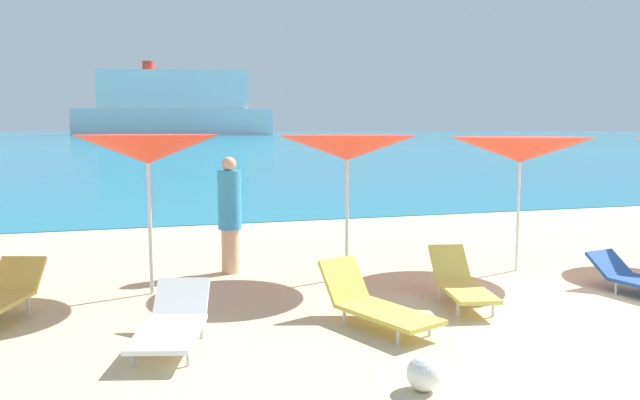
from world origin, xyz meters
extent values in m
cube|color=beige|center=(0.00, 10.00, -0.15)|extent=(50.00, 100.00, 0.30)
cube|color=teal|center=(0.00, 228.85, 0.01)|extent=(650.00, 440.00, 0.02)
cylinder|color=silver|center=(-5.73, 2.85, 1.06)|extent=(0.05, 0.05, 2.12)
cone|color=red|center=(-5.73, 2.85, 2.02)|extent=(2.14, 2.14, 0.40)
sphere|color=silver|center=(-5.73, 2.85, 2.15)|extent=(0.07, 0.07, 0.07)
cylinder|color=silver|center=(-2.83, 2.91, 1.05)|extent=(0.05, 0.05, 2.11)
cone|color=red|center=(-2.83, 2.91, 2.01)|extent=(2.35, 2.35, 0.38)
sphere|color=silver|center=(-2.83, 2.91, 2.14)|extent=(0.07, 0.07, 0.07)
cylinder|color=silver|center=(-0.01, 2.61, 1.03)|extent=(0.04, 0.04, 2.06)
cone|color=red|center=(-0.01, 2.61, 1.96)|extent=(2.23, 2.23, 0.40)
sphere|color=silver|center=(-0.01, 2.61, 2.09)|extent=(0.07, 0.07, 0.07)
cube|color=#D8BF4C|center=(-3.20, 0.40, 0.20)|extent=(1.00, 1.39, 0.05)
cube|color=#D8BF4C|center=(-3.49, 1.14, 0.45)|extent=(0.65, 0.53, 0.51)
cylinder|color=silver|center=(-3.29, -0.07, 0.09)|extent=(0.04, 0.04, 0.18)
cylinder|color=silver|center=(-2.82, 0.11, 0.09)|extent=(0.04, 0.04, 0.18)
cylinder|color=silver|center=(-3.61, 0.76, 0.09)|extent=(0.04, 0.04, 0.18)
cylinder|color=silver|center=(-3.14, 0.94, 0.09)|extent=(0.04, 0.04, 0.18)
cube|color=#1E478C|center=(0.64, 1.30, 0.35)|extent=(0.63, 0.51, 0.34)
cylinder|color=silver|center=(0.46, 0.93, 0.09)|extent=(0.04, 0.04, 0.18)
cylinder|color=silver|center=(0.95, 1.03, 0.09)|extent=(0.04, 0.04, 0.18)
cube|color=#D8BF4C|center=(-7.38, 2.64, 0.44)|extent=(0.67, 0.54, 0.40)
cylinder|color=silver|center=(-7.23, 2.26, 0.12)|extent=(0.04, 0.04, 0.23)
cube|color=white|center=(-5.64, 0.41, 0.21)|extent=(0.91, 1.29, 0.05)
cube|color=white|center=(-5.44, 1.13, 0.39)|extent=(0.68, 0.51, 0.38)
cylinder|color=silver|center=(-6.00, 0.13, 0.09)|extent=(0.04, 0.04, 0.19)
cylinder|color=silver|center=(-5.48, -0.02, 0.09)|extent=(0.04, 0.04, 0.19)
cylinder|color=silver|center=(-5.78, 0.91, 0.09)|extent=(0.04, 0.04, 0.19)
cylinder|color=silver|center=(-5.27, 0.77, 0.09)|extent=(0.04, 0.04, 0.19)
cube|color=#D8BF4C|center=(-1.91, 0.90, 0.23)|extent=(0.73, 1.18, 0.05)
cube|color=#D8BF4C|center=(-1.76, 1.64, 0.44)|extent=(0.57, 0.54, 0.45)
cylinder|color=silver|center=(-2.19, 0.62, 0.10)|extent=(0.04, 0.04, 0.21)
cylinder|color=silver|center=(-1.75, 0.53, 0.10)|extent=(0.04, 0.04, 0.21)
cylinder|color=silver|center=(-2.04, 1.37, 0.10)|extent=(0.04, 0.04, 0.21)
cylinder|color=silver|center=(-1.60, 1.28, 0.10)|extent=(0.04, 0.04, 0.21)
cylinder|color=#DBAA84|center=(-4.48, 3.80, 0.36)|extent=(0.28, 0.28, 0.71)
cylinder|color=#3399D8|center=(-4.48, 3.80, 1.18)|extent=(0.37, 0.37, 0.93)
sphere|color=#DBAA84|center=(-4.48, 3.80, 1.74)|extent=(0.23, 0.23, 0.23)
sphere|color=white|center=(-3.54, -1.19, 0.16)|extent=(0.31, 0.31, 0.31)
cube|color=white|center=(8.16, 210.33, 4.34)|extent=(66.39, 21.83, 8.65)
cube|color=white|center=(8.16, 210.33, 15.05)|extent=(49.92, 17.13, 12.76)
cylinder|color=red|center=(0.09, 211.71, 22.93)|extent=(3.84, 3.84, 3.00)
camera|label=1|loc=(-5.93, -5.96, 2.30)|focal=34.88mm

